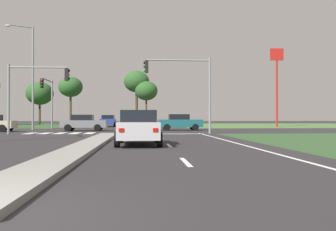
% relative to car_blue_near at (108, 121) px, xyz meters
% --- Properties ---
extents(ground_plane, '(200.00, 200.00, 0.00)m').
position_rel_car_blue_near_xyz_m(ground_plane, '(2.23, -15.69, -0.82)').
color(ground_plane, '#282628').
extents(grass_verge_far_right, '(35.00, 35.00, 0.01)m').
position_rel_car_blue_near_xyz_m(grass_verge_far_right, '(27.73, 8.81, -0.82)').
color(grass_verge_far_right, '#476B38').
rests_on(grass_verge_far_right, ground).
extents(median_island_near, '(1.20, 22.00, 0.14)m').
position_rel_car_blue_near_xyz_m(median_island_near, '(2.23, -34.69, -0.75)').
color(median_island_near, gray).
rests_on(median_island_near, ground).
extents(median_island_far, '(1.20, 36.00, 0.14)m').
position_rel_car_blue_near_xyz_m(median_island_far, '(2.23, 9.31, -0.75)').
color(median_island_far, '#ADA89E').
rests_on(median_island_far, ground).
extents(lane_dash_near, '(0.14, 2.00, 0.01)m').
position_rel_car_blue_near_xyz_m(lane_dash_near, '(5.73, -40.12, -0.81)').
color(lane_dash_near, silver).
rests_on(lane_dash_near, ground).
extents(lane_dash_second, '(0.14, 2.00, 0.01)m').
position_rel_car_blue_near_xyz_m(lane_dash_second, '(5.73, -34.12, -0.81)').
color(lane_dash_second, silver).
rests_on(lane_dash_second, ground).
extents(lane_dash_third, '(0.14, 2.00, 0.01)m').
position_rel_car_blue_near_xyz_m(lane_dash_third, '(5.73, -28.12, -0.81)').
color(lane_dash_third, silver).
rests_on(lane_dash_third, ground).
extents(edge_line_right, '(0.14, 24.00, 0.01)m').
position_rel_car_blue_near_xyz_m(edge_line_right, '(9.08, -33.69, -0.81)').
color(edge_line_right, silver).
rests_on(edge_line_right, ground).
extents(stop_bar_near, '(6.40, 0.50, 0.01)m').
position_rel_car_blue_near_xyz_m(stop_bar_near, '(6.03, -22.69, -0.81)').
color(stop_bar_near, silver).
rests_on(stop_bar_near, ground).
extents(crosswalk_bar_near, '(0.70, 2.80, 0.01)m').
position_rel_car_blue_near_xyz_m(crosswalk_bar_near, '(-4.17, -20.89, -0.81)').
color(crosswalk_bar_near, silver).
rests_on(crosswalk_bar_near, ground).
extents(crosswalk_bar_second, '(0.70, 2.80, 0.01)m').
position_rel_car_blue_near_xyz_m(crosswalk_bar_second, '(-3.02, -20.89, -0.81)').
color(crosswalk_bar_second, silver).
rests_on(crosswalk_bar_second, ground).
extents(crosswalk_bar_third, '(0.70, 2.80, 0.01)m').
position_rel_car_blue_near_xyz_m(crosswalk_bar_third, '(-1.87, -20.89, -0.81)').
color(crosswalk_bar_third, silver).
rests_on(crosswalk_bar_third, ground).
extents(crosswalk_bar_fourth, '(0.70, 2.80, 0.01)m').
position_rel_car_blue_near_xyz_m(crosswalk_bar_fourth, '(-0.72, -20.89, -0.81)').
color(crosswalk_bar_fourth, silver).
rests_on(crosswalk_bar_fourth, ground).
extents(crosswalk_bar_fifth, '(0.70, 2.80, 0.01)m').
position_rel_car_blue_near_xyz_m(crosswalk_bar_fifth, '(0.43, -20.89, -0.81)').
color(crosswalk_bar_fifth, silver).
rests_on(crosswalk_bar_fifth, ground).
extents(car_blue_near, '(2.09, 4.59, 1.61)m').
position_rel_car_blue_near_xyz_m(car_blue_near, '(0.00, 0.00, 0.00)').
color(car_blue_near, navy).
rests_on(car_blue_near, ground).
extents(car_teal_second, '(4.31, 2.01, 1.58)m').
position_rel_car_blue_near_xyz_m(car_teal_second, '(8.31, -14.79, -0.02)').
color(car_teal_second, '#19565B').
rests_on(car_teal_second, ground).
extents(car_grey_third, '(4.19, 1.96, 1.52)m').
position_rel_car_blue_near_xyz_m(car_grey_third, '(-0.83, -15.88, -0.05)').
color(car_grey_third, slate).
rests_on(car_grey_third, ground).
extents(car_silver_fourth, '(1.98, 4.38, 1.56)m').
position_rel_car_blue_near_xyz_m(car_silver_fourth, '(4.39, -33.62, -0.02)').
color(car_silver_fourth, '#B7B7BC').
rests_on(car_silver_fourth, ground).
extents(traffic_signal_far_left, '(0.32, 4.48, 5.45)m').
position_rel_car_blue_near_xyz_m(traffic_signal_far_left, '(-5.37, -10.72, 2.93)').
color(traffic_signal_far_left, gray).
rests_on(traffic_signal_far_left, ground).
extents(traffic_signal_near_left, '(4.61, 0.32, 5.27)m').
position_rel_car_blue_near_xyz_m(traffic_signal_near_left, '(-3.66, -22.29, 2.82)').
color(traffic_signal_near_left, gray).
rests_on(traffic_signal_near_left, ground).
extents(traffic_signal_near_right, '(5.25, 0.32, 5.93)m').
position_rel_car_blue_near_xyz_m(traffic_signal_near_right, '(7.97, -22.29, 3.29)').
color(traffic_signal_near_right, gray).
rests_on(traffic_signal_near_right, ground).
extents(street_lamp_second, '(2.46, 1.30, 10.31)m').
position_rel_car_blue_near_xyz_m(street_lamp_second, '(-6.45, -13.28, 4.92)').
color(street_lamp_second, gray).
rests_on(street_lamp_second, ground).
extents(fastfood_pole_sign, '(1.80, 0.40, 10.69)m').
position_rel_car_blue_near_xyz_m(fastfood_pole_sign, '(23.00, -1.99, 7.04)').
color(fastfood_pole_sign, red).
rests_on(fastfood_pole_sign, ground).
extents(treeline_second, '(4.92, 4.92, 7.78)m').
position_rel_car_blue_near_xyz_m(treeline_second, '(-14.02, 17.62, 4.85)').
color(treeline_second, '#423323').
rests_on(treeline_second, ground).
extents(treeline_third, '(4.25, 4.25, 8.56)m').
position_rel_car_blue_near_xyz_m(treeline_third, '(-8.05, 15.48, 5.89)').
color(treeline_third, '#423323').
rests_on(treeline_third, ground).
extents(treeline_fourth, '(4.58, 4.58, 9.72)m').
position_rel_car_blue_near_xyz_m(treeline_fourth, '(3.70, 15.45, 6.88)').
color(treeline_fourth, '#423323').
rests_on(treeline_fourth, ground).
extents(treeline_fifth, '(4.02, 4.02, 7.73)m').
position_rel_car_blue_near_xyz_m(treeline_fifth, '(5.43, 14.19, 5.17)').
color(treeline_fifth, '#423323').
rests_on(treeline_fifth, ground).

